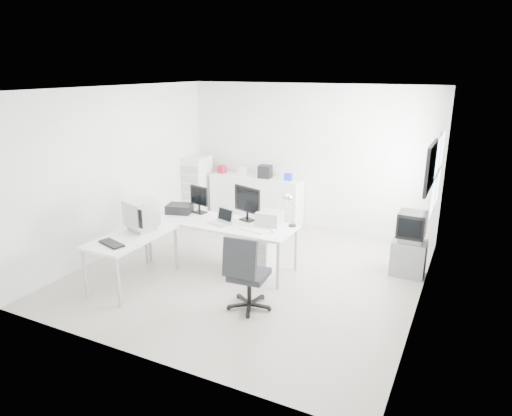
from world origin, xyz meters
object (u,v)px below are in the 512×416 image
at_px(main_desk, 221,244).
at_px(lcd_monitor_large, 247,203).
at_px(crt_monitor, 142,217).
at_px(sideboard, 256,199).
at_px(drawer_pedestal, 262,255).
at_px(filing_cabinet, 197,187).
at_px(office_chair, 249,271).
at_px(laptop, 220,217).
at_px(tv_cabinet, 408,258).
at_px(side_desk, 133,259).
at_px(crt_tv, 412,227).
at_px(lcd_monitor_small, 199,199).
at_px(laser_printer, 269,218).
at_px(inkjet_printer, 179,209).

bearing_deg(main_desk, lcd_monitor_large, 35.54).
xyz_separation_m(crt_monitor, sideboard, (0.39, 3.07, -0.47)).
bearing_deg(drawer_pedestal, filing_cabinet, 141.44).
xyz_separation_m(crt_monitor, office_chair, (1.87, -0.16, -0.43)).
bearing_deg(laptop, filing_cabinet, 147.33).
relative_size(tv_cabinet, sideboard, 0.28).
xyz_separation_m(tv_cabinet, filing_cabinet, (-4.50, 1.00, 0.38)).
bearing_deg(side_desk, tv_cabinet, 30.15).
distance_m(laptop, tv_cabinet, 2.98).
xyz_separation_m(main_desk, crt_monitor, (-0.85, -0.85, 0.58)).
xyz_separation_m(crt_tv, sideboard, (-3.22, 1.22, -0.29)).
height_order(main_desk, laptop, laptop).
height_order(crt_monitor, crt_tv, crt_monitor).
bearing_deg(lcd_monitor_small, lcd_monitor_large, 13.19).
bearing_deg(laser_printer, laptop, -159.23).
bearing_deg(filing_cabinet, crt_tv, -12.53).
distance_m(lcd_monitor_small, filing_cabinet, 2.14).
relative_size(lcd_monitor_large, crt_monitor, 1.36).
distance_m(lcd_monitor_small, laser_printer, 1.31).
height_order(inkjet_printer, tv_cabinet, inkjet_printer).
bearing_deg(inkjet_printer, side_desk, -105.35).
xyz_separation_m(laser_printer, crt_monitor, (-1.60, -1.07, 0.10)).
height_order(office_chair, filing_cabinet, filing_cabinet).
bearing_deg(side_desk, crt_tv, 30.15).
xyz_separation_m(lcd_monitor_large, crt_tv, (2.41, 0.75, -0.26)).
bearing_deg(laptop, main_desk, 133.38).
height_order(drawer_pedestal, lcd_monitor_large, lcd_monitor_large).
bearing_deg(drawer_pedestal, crt_tv, 24.68).
bearing_deg(side_desk, office_chair, 2.77).
bearing_deg(drawer_pedestal, side_desk, -143.43).
height_order(lcd_monitor_small, crt_monitor, lcd_monitor_small).
height_order(inkjet_printer, lcd_monitor_large, lcd_monitor_large).
distance_m(crt_monitor, tv_cabinet, 4.11).
bearing_deg(inkjet_printer, sideboard, 64.23).
distance_m(inkjet_printer, laser_printer, 1.60).
distance_m(drawer_pedestal, filing_cabinet, 3.14).
relative_size(drawer_pedestal, laser_printer, 1.64).
height_order(side_desk, lcd_monitor_large, lcd_monitor_large).
relative_size(laser_printer, filing_cabinet, 0.28).
relative_size(tv_cabinet, filing_cabinet, 0.42).
bearing_deg(crt_monitor, office_chair, 11.31).
xyz_separation_m(lcd_monitor_small, sideboard, (0.09, 1.97, -0.50)).
bearing_deg(inkjet_printer, filing_cabinet, 99.83).
height_order(main_desk, sideboard, sideboard).
distance_m(tv_cabinet, filing_cabinet, 4.63).
bearing_deg(drawer_pedestal, tv_cabinet, 24.68).
bearing_deg(lcd_monitor_large, drawer_pedestal, -11.30).
bearing_deg(crt_monitor, laser_printer, 49.94).
bearing_deg(drawer_pedestal, lcd_monitor_small, 170.91).
xyz_separation_m(laptop, sideboard, (-0.51, 2.32, -0.38)).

